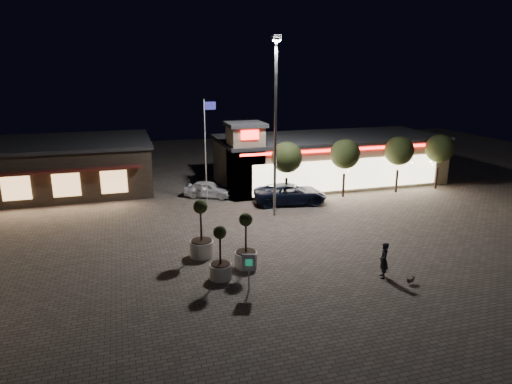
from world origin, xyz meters
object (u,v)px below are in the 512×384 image
object	(u,v)px
planter_mid	(221,262)
valet_sign	(249,266)
pedestrian	(384,260)
white_sedan	(208,189)
pickup_truck	(290,194)
planter_left	(202,239)

from	to	relation	value
planter_mid	valet_sign	xyz separation A→B (m)	(0.99, -1.76, 0.47)
pedestrian	planter_mid	bearing A→B (deg)	-86.01
white_sedan	pedestrian	xyz separation A→B (m)	(5.71, -17.10, 0.26)
pickup_truck	white_sedan	distance (m)	6.81
white_sedan	valet_sign	size ratio (longest dim) A/B	2.09
valet_sign	white_sedan	bearing A→B (deg)	85.76
planter_left	planter_mid	size ratio (longest dim) A/B	1.19
pickup_truck	planter_left	size ratio (longest dim) A/B	1.70
white_sedan	pedestrian	bearing A→B (deg)	-135.17
pickup_truck	pedestrian	bearing A→B (deg)	-171.55
planter_left	valet_sign	size ratio (longest dim) A/B	1.74
pickup_truck	planter_left	distance (m)	11.78
pedestrian	planter_mid	size ratio (longest dim) A/B	0.67
white_sedan	planter_left	size ratio (longest dim) A/B	1.20
planter_left	valet_sign	distance (m)	5.01
white_sedan	planter_mid	world-z (taller)	planter_mid
pickup_truck	valet_sign	bearing A→B (deg)	160.48
valet_sign	pickup_truck	bearing A→B (deg)	61.62
valet_sign	pedestrian	bearing A→B (deg)	-4.37
pickup_truck	valet_sign	xyz separation A→B (m)	(-7.03, -13.02, 0.55)
white_sedan	planter_left	world-z (taller)	planter_left
pickup_truck	planter_left	xyz separation A→B (m)	(-8.44, -8.21, 0.24)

